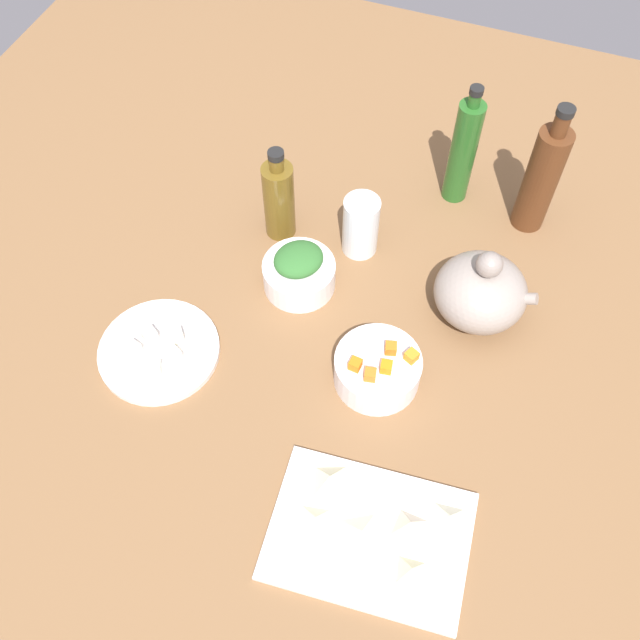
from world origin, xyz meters
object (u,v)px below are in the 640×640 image
at_px(bottle_1, 279,199).
at_px(bottle_2, 463,151).
at_px(teapot, 481,292).
at_px(bowl_carrots, 377,369).
at_px(plate_tofu, 159,351).
at_px(bowl_greens, 299,275).
at_px(drinking_glass_0, 360,225).
at_px(bottle_0, 542,178).
at_px(cutting_board, 369,536).

distance_m(bottle_1, bottle_2, 0.35).
bearing_deg(teapot, bowl_carrots, -122.94).
xyz_separation_m(plate_tofu, bowl_greens, (0.17, 0.21, 0.02)).
bearing_deg(plate_tofu, bowl_greens, 51.91).
bearing_deg(drinking_glass_0, bottle_0, 31.62).
bearing_deg(bottle_1, bottle_2, 35.79).
relative_size(bottle_1, drinking_glass_0, 1.65).
bearing_deg(drinking_glass_0, bottle_2, 55.37).
relative_size(cutting_board, bowl_carrots, 2.04).
distance_m(cutting_board, bottle_0, 0.69).
height_order(cutting_board, bowl_greens, bowl_greens).
distance_m(plate_tofu, bottle_2, 0.65).
distance_m(cutting_board, bottle_1, 0.60).
bearing_deg(bottle_0, teapot, -100.11).
relative_size(bowl_carrots, bottle_0, 0.52).
bearing_deg(cutting_board, bottle_0, 82.22).
relative_size(bowl_greens, teapot, 0.75).
relative_size(cutting_board, bottle_0, 1.06).
bearing_deg(drinking_glass_0, teapot, -15.72).
distance_m(cutting_board, teapot, 0.44).
relative_size(plate_tofu, bottle_2, 0.80).
bearing_deg(drinking_glass_0, bowl_carrots, -65.17).
relative_size(bottle_0, bottle_1, 1.37).
distance_m(bowl_carrots, drinking_glass_0, 0.28).
relative_size(plate_tofu, teapot, 1.18).
bearing_deg(bowl_carrots, cutting_board, -74.33).
xyz_separation_m(teapot, drinking_glass_0, (-0.24, 0.07, -0.00)).
distance_m(plate_tofu, bottle_1, 0.34).
xyz_separation_m(teapot, bottle_0, (0.04, 0.24, 0.05)).
distance_m(bowl_carrots, teapot, 0.22).
bearing_deg(bowl_greens, drinking_glass_0, 59.05).
bearing_deg(bottle_0, cutting_board, -97.78).
bearing_deg(bottle_1, bowl_greens, -53.30).
bearing_deg(bottle_1, cutting_board, -55.54).
xyz_separation_m(bowl_greens, bottle_2, (0.20, 0.31, 0.09)).
height_order(teapot, bottle_0, bottle_0).
distance_m(bottle_1, drinking_glass_0, 0.15).
bearing_deg(teapot, cutting_board, -96.50).
bearing_deg(plate_tofu, bottle_2, 54.69).
xyz_separation_m(plate_tofu, bottle_0, (0.52, 0.50, 0.11)).
distance_m(cutting_board, bottle_2, 0.70).
distance_m(bowl_greens, bottle_0, 0.46).
distance_m(bottle_0, drinking_glass_0, 0.33).
distance_m(plate_tofu, bowl_carrots, 0.37).
distance_m(bowl_greens, teapot, 0.31).
bearing_deg(bowl_greens, bottle_0, 39.64).
height_order(bottle_2, drinking_glass_0, bottle_2).
bearing_deg(drinking_glass_0, plate_tofu, -125.69).
bearing_deg(bottle_1, teapot, -8.03).
bearing_deg(cutting_board, teapot, 83.50).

